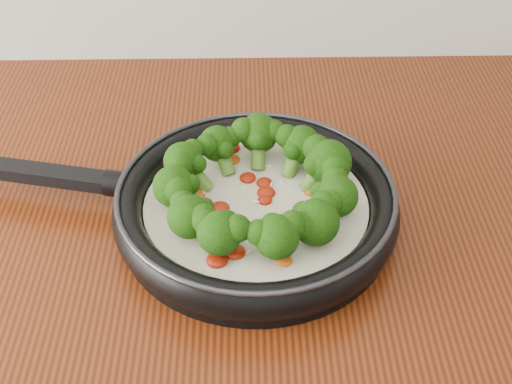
{
  "coord_description": "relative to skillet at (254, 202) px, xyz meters",
  "views": [
    {
      "loc": [
        -0.07,
        0.49,
        1.44
      ],
      "look_at": [
        -0.06,
        1.09,
        0.95
      ],
      "focal_mm": 48.43,
      "sensor_mm": 36.0,
      "label": 1
    }
  ],
  "objects": [
    {
      "name": "skillet",
      "position": [
        0.0,
        0.0,
        0.0
      ],
      "size": [
        0.53,
        0.39,
        0.09
      ],
      "color": "black",
      "rests_on": "counter"
    }
  ]
}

